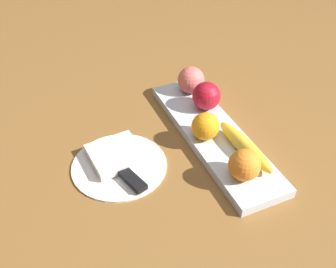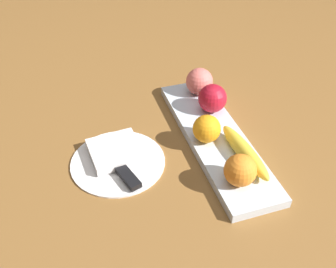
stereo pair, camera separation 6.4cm
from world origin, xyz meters
name	(u,v)px [view 2 (the right image)]	position (x,y,z in m)	size (l,w,h in m)	color
ground_plane	(205,137)	(0.00, 0.00, 0.00)	(2.40, 2.40, 0.00)	brown
fruit_tray	(215,138)	(-0.02, -0.02, 0.01)	(0.44, 0.12, 0.02)	silver
apple	(212,98)	(0.07, -0.04, 0.06)	(0.07, 0.07, 0.07)	#AD1325
banana	(245,151)	(-0.11, -0.04, 0.04)	(0.18, 0.03, 0.03)	yellow
orange_near_apple	(207,129)	(-0.03, 0.01, 0.05)	(0.06, 0.06, 0.06)	orange
orange_near_banana	(239,171)	(-0.17, 0.00, 0.05)	(0.06, 0.06, 0.06)	orange
peach	(199,81)	(0.15, -0.04, 0.06)	(0.07, 0.07, 0.07)	#E06961
dinner_plate	(118,161)	(-0.02, 0.21, 0.00)	(0.20, 0.20, 0.01)	white
folded_napkin	(115,149)	(0.00, 0.21, 0.02)	(0.10, 0.11, 0.02)	white
knife	(122,170)	(-0.06, 0.21, 0.01)	(0.18, 0.07, 0.01)	silver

